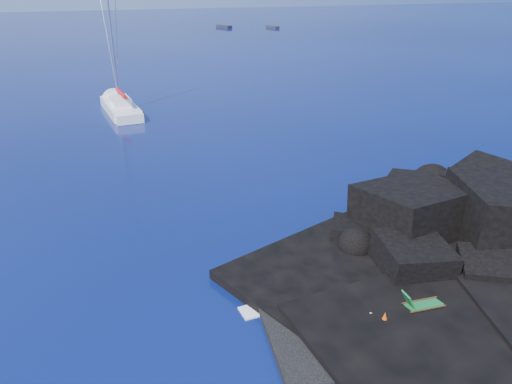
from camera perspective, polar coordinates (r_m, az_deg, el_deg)
ground at (r=19.21m, az=1.49°, el=-18.33°), size 400.00×400.00×0.00m
headland at (r=27.47m, az=25.87°, el=-6.85°), size 24.00×24.00×3.60m
beach at (r=21.14m, az=12.97°, el=-14.49°), size 9.08×6.86×0.70m
surf_foam at (r=24.54m, az=8.70°, el=-8.23°), size 10.00×8.00×0.06m
sailboat at (r=52.96m, az=-15.18°, el=8.79°), size 4.13×13.03×13.43m
deck_chair at (r=21.43m, az=18.71°, el=-11.61°), size 1.68×0.78×1.14m
towel at (r=20.57m, az=11.81°, el=-14.26°), size 1.93×1.06×0.05m
sunbather at (r=20.48m, az=11.85°, el=-13.93°), size 1.80×0.64×0.25m
marker_cone at (r=20.47m, az=14.49°, el=-13.83°), size 0.45×0.45×0.59m
distant_boat_a at (r=137.25m, az=-3.68°, el=18.23°), size 3.38×5.05×0.65m
distant_boat_b at (r=136.09m, az=1.90°, el=18.22°), size 2.49×4.44×0.56m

